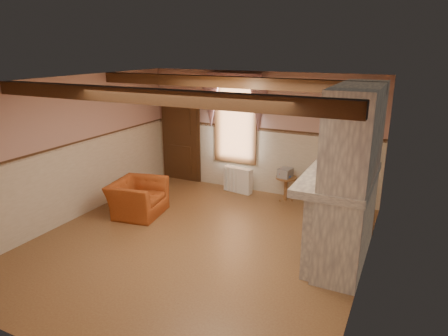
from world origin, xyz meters
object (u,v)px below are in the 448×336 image
at_px(radiator, 238,180).
at_px(bowl, 337,176).
at_px(side_table, 286,188).
at_px(oil_lamp, 346,157).
at_px(armchair, 138,198).
at_px(mantel_clock, 349,156).

bearing_deg(radiator, bowl, -33.26).
xyz_separation_m(side_table, bowl, (1.47, -2.32, 1.19)).
bearing_deg(radiator, side_table, 7.18).
height_order(side_table, oil_lamp, oil_lamp).
bearing_deg(side_table, bowl, -57.62).
bearing_deg(armchair, bowl, -102.95).
height_order(radiator, oil_lamp, oil_lamp).
relative_size(mantel_clock, oil_lamp, 0.86).
relative_size(side_table, radiator, 0.79).
height_order(armchair, mantel_clock, mantel_clock).
bearing_deg(side_table, radiator, 179.04).
relative_size(bowl, mantel_clock, 1.43).
bearing_deg(oil_lamp, side_table, 133.45).
distance_m(side_table, oil_lamp, 2.49).
bearing_deg(oil_lamp, radiator, 149.34).
xyz_separation_m(mantel_clock, oil_lamp, (0.00, -0.26, 0.04)).
xyz_separation_m(radiator, bowl, (2.65, -2.34, 1.16)).
distance_m(armchair, oil_lamp, 4.18).
distance_m(radiator, bowl, 3.72).
bearing_deg(bowl, radiator, 138.60).
bearing_deg(bowl, mantel_clock, 90.00).
xyz_separation_m(bowl, mantel_clock, (0.00, 1.02, 0.06)).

